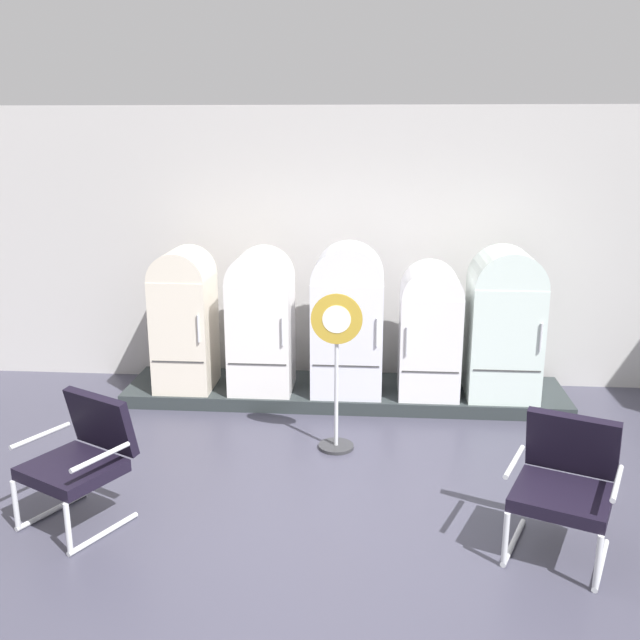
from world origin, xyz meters
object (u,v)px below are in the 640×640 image
object	(u,v)px
refrigerator_0	(184,315)
refrigerator_3	(430,326)
refrigerator_1	(261,317)
refrigerator_4	(504,319)
sign_stand	(336,376)
armchair_right	(565,481)
armchair_left	(82,455)
refrigerator_2	(348,316)

from	to	relation	value
refrigerator_0	refrigerator_3	size ratio (longest dim) A/B	1.08
refrigerator_1	refrigerator_4	xyz separation A→B (m)	(2.47, 0.04, 0.01)
refrigerator_0	refrigerator_4	world-z (taller)	refrigerator_4
refrigerator_3	sign_stand	xyz separation A→B (m)	(-0.89, -1.10, -0.16)
armchair_right	armchair_left	bearing A→B (deg)	177.91
sign_stand	refrigerator_4	bearing A→B (deg)	34.90
sign_stand	refrigerator_2	bearing A→B (deg)	87.33
refrigerator_4	sign_stand	distance (m)	2.00
refrigerator_4	sign_stand	bearing A→B (deg)	-145.10
armchair_left	refrigerator_0	bearing A→B (deg)	87.20
refrigerator_0	armchair_left	size ratio (longest dim) A/B	1.58
refrigerator_3	sign_stand	world-z (taller)	refrigerator_3
refrigerator_2	sign_stand	size ratio (longest dim) A/B	1.07
refrigerator_1	refrigerator_4	size ratio (longest dim) A/B	0.98
refrigerator_1	refrigerator_0	bearing A→B (deg)	178.04
refrigerator_3	refrigerator_4	xyz separation A→B (m)	(0.74, 0.04, 0.08)
armchair_left	sign_stand	distance (m)	2.23
refrigerator_3	refrigerator_4	distance (m)	0.75
refrigerator_0	armchair_left	bearing A→B (deg)	-92.80
refrigerator_1	armchair_right	distance (m)	3.57
refrigerator_2	armchair_right	bearing A→B (deg)	-58.38
refrigerator_1	refrigerator_4	world-z (taller)	refrigerator_4
refrigerator_0	armchair_left	world-z (taller)	refrigerator_0
refrigerator_4	armchair_left	distance (m)	4.22
refrigerator_0	refrigerator_1	size ratio (longest dim) A/B	0.99
refrigerator_3	refrigerator_2	bearing A→B (deg)	-179.71
armchair_left	armchair_right	xyz separation A→B (m)	(3.40, -0.12, 0.00)
refrigerator_2	refrigerator_3	world-z (taller)	refrigerator_2
refrigerator_2	refrigerator_4	world-z (taller)	refrigerator_2
refrigerator_1	armchair_left	size ratio (longest dim) A/B	1.60
refrigerator_2	refrigerator_3	xyz separation A→B (m)	(0.84, 0.00, -0.09)
refrigerator_3	armchair_right	size ratio (longest dim) A/B	1.46
armchair_right	sign_stand	xyz separation A→B (m)	(-1.62, 1.46, 0.18)
refrigerator_2	armchair_left	world-z (taller)	refrigerator_2
refrigerator_1	sign_stand	bearing A→B (deg)	-52.46
refrigerator_2	refrigerator_1	bearing A→B (deg)	180.00
refrigerator_3	armchair_left	distance (m)	3.62
refrigerator_0	refrigerator_4	distance (m)	3.28
sign_stand	armchair_left	bearing A→B (deg)	-143.04
refrigerator_3	armchair_right	distance (m)	2.68
armchair_right	sign_stand	bearing A→B (deg)	138.05
refrigerator_3	sign_stand	bearing A→B (deg)	-128.89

